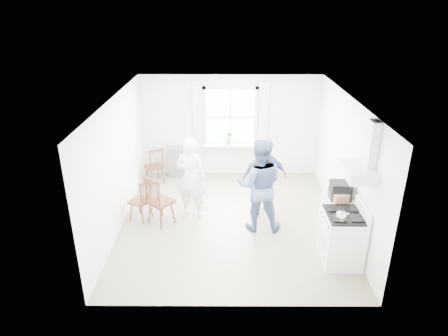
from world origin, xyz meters
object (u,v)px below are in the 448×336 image
windsor_chair_c (143,196)px  person_right (264,177)px  gas_stove (342,237)px  person_mid (259,185)px  stereo_stack (340,191)px  low_cabinet (336,218)px  windsor_chair_b (156,197)px  person_left (191,178)px  windsor_chair_a (156,162)px

windsor_chair_c → person_right: size_ratio=0.56×
windsor_chair_c → gas_stove: bearing=-20.7°
person_mid → person_right: person_mid is taller
person_right → stereo_stack: bearing=129.1°
stereo_stack → person_right: person_right is taller
low_cabinet → windsor_chair_b: 3.54m
low_cabinet → windsor_chair_c: bearing=169.5°
windsor_chair_b → low_cabinet: bearing=-8.0°
person_left → windsor_chair_b: bearing=45.7°
windsor_chair_c → low_cabinet: bearing=-10.5°
stereo_stack → person_left: bearing=161.6°
low_cabinet → windsor_chair_c: 3.86m
gas_stove → person_mid: bearing=140.8°
windsor_chair_a → person_right: 2.93m
stereo_stack → person_left: size_ratio=0.21×
windsor_chair_a → windsor_chair_c: (0.03, -1.76, -0.01)m
gas_stove → windsor_chair_b: gas_stove is taller
windsor_chair_b → gas_stove: bearing=-19.2°
gas_stove → person_left: (-2.74, 1.60, 0.40)m
windsor_chair_a → stereo_stack: bearing=-33.2°
person_left → person_mid: (1.38, -0.49, 0.07)m
windsor_chair_b → person_left: (0.69, 0.41, 0.22)m
low_cabinet → person_right: 1.69m
stereo_stack → person_mid: (-1.45, 0.45, -0.11)m
gas_stove → person_right: bearing=125.0°
stereo_stack → windsor_chair_b: size_ratio=0.35×
windsor_chair_a → person_mid: bearing=-40.7°
person_mid → person_right: (0.16, 0.61, -0.12)m
windsor_chair_a → person_right: (2.54, -1.44, 0.26)m
stereo_stack → windsor_chair_b: bearing=171.4°
windsor_chair_c → person_mid: bearing=-7.0°
person_left → person_right: 1.54m
windsor_chair_a → person_left: (1.01, -1.56, 0.30)m
stereo_stack → windsor_chair_c: 3.90m
stereo_stack → windsor_chair_b: (-3.51, 0.53, -0.41)m
windsor_chair_b → person_left: person_left is taller
low_cabinet → stereo_stack: bearing=-80.4°
low_cabinet → person_left: person_left is taller
stereo_stack → windsor_chair_c: bearing=168.9°
person_mid → windsor_chair_a: bearing=-36.7°
windsor_chair_c → windsor_chair_a: bearing=91.1°
windsor_chair_b → person_mid: bearing=-2.2°
low_cabinet → windsor_chair_a: 4.55m
low_cabinet → gas_stove: bearing=-95.7°
windsor_chair_b → person_mid: 2.08m
stereo_stack → gas_stove: bearing=-96.6°
person_left → person_right: size_ratio=1.06×
person_left → stereo_stack: bearing=176.7°
gas_stove → person_left: person_left is taller
windsor_chair_c → person_mid: size_ratio=0.49×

